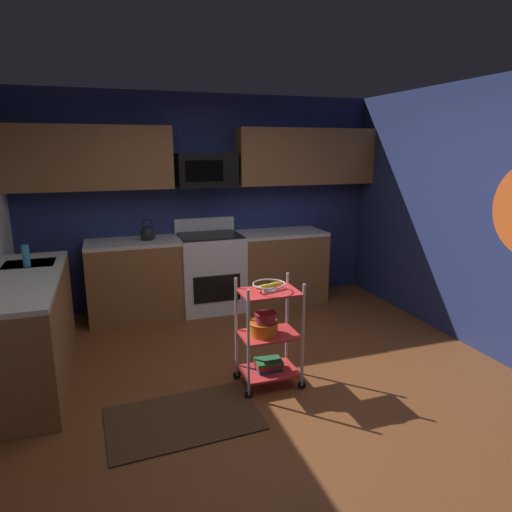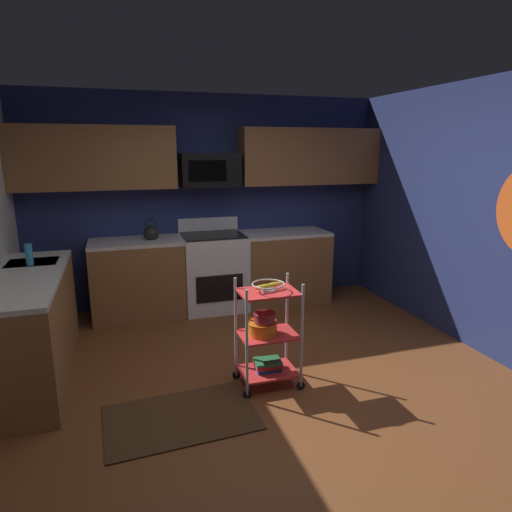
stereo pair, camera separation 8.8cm
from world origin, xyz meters
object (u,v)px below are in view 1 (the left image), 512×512
Objects in this scene: book_stack at (269,365)px; dish_soap_bottle at (26,256)px; oven_range at (211,271)px; mixing_bowl_small at (266,317)px; microwave at (206,170)px; kettle at (148,233)px; fruit_bowl at (269,285)px; mixing_bowl_large at (263,328)px; rolling_cart at (269,335)px.

dish_soap_bottle reaches higher than book_stack.
mixing_bowl_small is at bearing -90.12° from oven_range.
kettle is (-0.73, -0.11, -0.70)m from microwave.
oven_range is at bearing 90.97° from fruit_bowl.
kettle is at bearing 111.09° from fruit_bowl.
mixing_bowl_large is (-0.05, 0.00, -0.36)m from fruit_bowl.
microwave is at bearing 90.26° from oven_range.
mixing_bowl_small is 0.44m from book_stack.
microwave is 2.58m from book_stack.
rolling_cart is 4.57× the size of dish_soap_bottle.
mixing_bowl_small is 2.22m from dish_soap_bottle.
kettle reaches higher than dish_soap_bottle.
mixing_bowl_large is at bearing 180.00° from fruit_bowl.
mixing_bowl_small is (0.01, -0.02, 0.10)m from mixing_bowl_large.
mixing_bowl_small is (-0.04, -0.02, -0.26)m from fruit_bowl.
dish_soap_bottle is (-1.86, 1.10, 0.50)m from mixing_bowl_large.
rolling_cart is at bearing -89.07° from microwave.
oven_range reaches higher than mixing_bowl_small.
microwave is at bearing 89.90° from mixing_bowl_small.
fruit_bowl reaches higher than mixing_bowl_large.
oven_range is at bearing 89.57° from mixing_bowl_large.
oven_range is 4.37× the size of mixing_bowl_large.
oven_range is at bearing -89.74° from microwave.
kettle is at bearing -171.52° from microwave.
microwave is 2.22m from dish_soap_bottle.
kettle is at bearing 37.41° from dish_soap_bottle.
book_stack is (0.00, 0.00, -0.27)m from rolling_cart.
rolling_cart is 3.91× the size of book_stack.
book_stack is at bearing 29.12° from mixing_bowl_small.
rolling_cart is at bearing -89.03° from oven_range.
kettle reaches higher than mixing_bowl_large.
mixing_bowl_small is 0.78× the size of book_stack.
microwave reaches higher than book_stack.
mixing_bowl_small reaches higher than mixing_bowl_large.
microwave is 2.43m from rolling_cart.
oven_range is 4.17× the size of kettle.
book_stack is at bearing 82.87° from fruit_bowl.
microwave reaches higher than rolling_cart.
mixing_bowl_small is (-0.04, -0.02, 0.17)m from rolling_cart.
oven_range reaches higher than fruit_bowl.
book_stack is at bearing -89.03° from oven_range.
oven_range reaches higher than rolling_cart.
oven_range is 2.00m from mixing_bowl_small.
mixing_bowl_small reaches higher than book_stack.
mixing_bowl_small is 0.69× the size of kettle.
rolling_cart is at bearing -68.91° from kettle.
microwave is 3.85× the size of mixing_bowl_small.
book_stack is (0.00, 0.00, -0.70)m from fruit_bowl.
rolling_cart is (0.03, -1.98, -0.03)m from oven_range.
oven_range is 2.02m from fruit_bowl.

